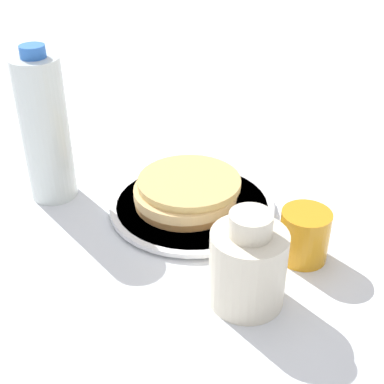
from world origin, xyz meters
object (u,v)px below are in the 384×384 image
Objects in this scene: cream_jug at (248,265)px; pancake_stack at (188,192)px; water_bottle_near at (45,129)px; plate at (192,206)px; juice_glass at (304,235)px.

pancake_stack is at bearing -111.04° from cream_jug.
pancake_stack is 0.66× the size of water_bottle_near.
plate is at bearing -112.80° from cream_jug.
juice_glass is at bearing 101.20° from plate.
juice_glass is 0.42m from water_bottle_near.
juice_glass is (-0.04, 0.19, 0.03)m from plate.
plate is 2.00× the size of cream_jug.
pancake_stack reaches higher than plate.
plate is 3.51× the size of juice_glass.
juice_glass is 0.57× the size of cream_jug.
water_bottle_near is (0.06, -0.38, 0.06)m from cream_jug.
cream_jug is 0.52× the size of water_bottle_near.
juice_glass is at bearing 102.73° from pancake_stack.
pancake_stack is at bearing 126.31° from water_bottle_near.
plate is 1.58× the size of pancake_stack.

